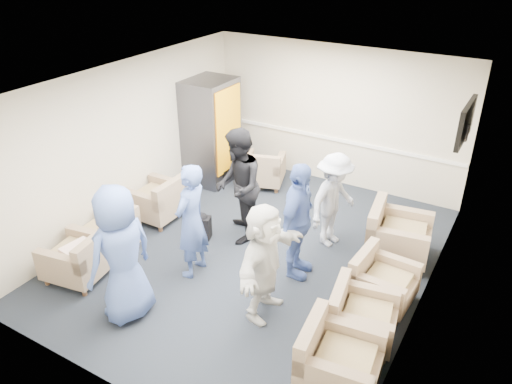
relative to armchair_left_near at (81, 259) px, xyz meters
The scene contains 25 objects.
floor 2.60m from the armchair_left_near, 43.68° to the left, with size 6.00×6.00×0.00m, color black.
ceiling 3.51m from the armchair_left_near, 43.68° to the left, with size 6.00×6.00×0.00m, color white.
back_wall 5.24m from the armchair_left_near, 68.68° to the left, with size 5.00×0.02×2.70m, color beige.
front_wall 2.45m from the armchair_left_near, 33.10° to the right, with size 5.00×0.02×2.70m, color beige.
left_wall 2.15m from the armchair_left_near, 109.55° to the left, with size 0.02×6.00×2.70m, color beige.
right_wall 4.83m from the armchair_left_near, 22.21° to the left, with size 0.02×6.00×2.70m, color beige.
chair_rail 5.15m from the armchair_left_near, 68.60° to the left, with size 4.98×0.04×0.06m, color white.
tv 5.86m from the armchair_left_near, 39.77° to the left, with size 0.10×1.00×0.58m.
armchair_left_near is the anchor object (origin of this frame).
armchair_left_mid 0.67m from the armchair_left_near, 99.56° to the left, with size 0.83×0.83×0.62m.
armchair_left_far 1.89m from the armchair_left_near, 93.98° to the left, with size 0.84×0.84×0.67m.
armchair_right_near 3.89m from the armchair_left_near, ahead, with size 0.92×0.92×0.67m.
armchair_right_midnear 3.96m from the armchair_left_near, 12.59° to the left, with size 0.88×0.88×0.61m.
armchair_right_midfar 4.21m from the armchair_left_near, 23.24° to the left, with size 0.81×0.81×0.61m.
armchair_right_far 4.67m from the armchair_left_near, 37.02° to the left, with size 1.02×1.02×0.72m.
armchair_corner 3.97m from the armchair_left_near, 78.66° to the left, with size 1.01×1.01×0.64m.
vending_machine 3.72m from the armchair_left_near, 93.55° to the left, with size 0.83×0.97×2.04m.
backpack 1.95m from the armchair_left_near, 63.24° to the left, with size 0.32×0.27×0.46m.
pillow 0.17m from the armchair_left_near, 123.55° to the right, with size 0.42×0.32×0.12m, color white.
person_front_left 1.29m from the armchair_left_near, 12.15° to the right, with size 0.91×0.59×1.87m, color #445DA3.
person_mid_left 1.70m from the armchair_left_near, 35.52° to the left, with size 0.63×0.41×1.73m, color #445DA3.
person_back_left 2.56m from the armchair_left_near, 56.18° to the left, with size 0.91×0.71×1.87m, color black.
person_back_right 3.85m from the armchair_left_near, 44.11° to the left, with size 1.00×0.58×1.55m, color silver.
person_mid_right 3.15m from the armchair_left_near, 32.31° to the left, with size 1.03×0.43×1.76m, color #445DA3.
person_front_right 2.76m from the armchair_left_near, 14.69° to the left, with size 1.49×0.47×1.61m, color silver.
Camera 1 is at (3.26, -5.58, 4.50)m, focal length 35.00 mm.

